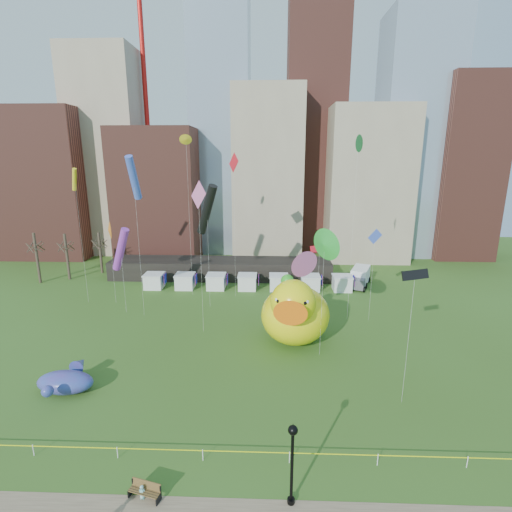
{
  "coord_description": "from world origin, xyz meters",
  "views": [
    {
      "loc": [
        4.5,
        -22.21,
        20.43
      ],
      "look_at": [
        3.31,
        10.59,
        12.0
      ],
      "focal_mm": 27.0,
      "sensor_mm": 36.0,
      "label": 1
    }
  ],
  "objects_px": {
    "seahorse_purple": "(314,305)",
    "toddler": "(142,492)",
    "box_truck": "(360,277)",
    "big_duck": "(295,312)",
    "park_bench": "(145,490)",
    "whale_inflatable": "(66,381)",
    "small_duck": "(310,321)",
    "seahorse_green": "(287,290)",
    "lamppost": "(292,456)"
  },
  "relations": [
    {
      "from": "whale_inflatable",
      "to": "box_truck",
      "type": "height_order",
      "value": "box_truck"
    },
    {
      "from": "park_bench",
      "to": "toddler",
      "type": "xyz_separation_m",
      "value": [
        -0.17,
        -0.1,
        -0.08
      ]
    },
    {
      "from": "park_bench",
      "to": "whale_inflatable",
      "type": "bearing_deg",
      "value": 149.24
    },
    {
      "from": "park_bench",
      "to": "box_truck",
      "type": "height_order",
      "value": "box_truck"
    },
    {
      "from": "small_duck",
      "to": "lamppost",
      "type": "height_order",
      "value": "lamppost"
    },
    {
      "from": "whale_inflatable",
      "to": "toddler",
      "type": "distance_m",
      "value": 15.13
    },
    {
      "from": "big_duck",
      "to": "seahorse_green",
      "type": "distance_m",
      "value": 2.84
    },
    {
      "from": "big_duck",
      "to": "park_bench",
      "type": "bearing_deg",
      "value": -107.13
    },
    {
      "from": "toddler",
      "to": "lamppost",
      "type": "bearing_deg",
      "value": 1.74
    },
    {
      "from": "big_duck",
      "to": "lamppost",
      "type": "distance_m",
      "value": 21.12
    },
    {
      "from": "small_duck",
      "to": "seahorse_purple",
      "type": "xyz_separation_m",
      "value": [
        0.37,
        0.24,
        1.93
      ]
    },
    {
      "from": "seahorse_green",
      "to": "park_bench",
      "type": "xyz_separation_m",
      "value": [
        -9.6,
        -22.94,
        -5.05
      ]
    },
    {
      "from": "lamppost",
      "to": "box_truck",
      "type": "bearing_deg",
      "value": 72.21
    },
    {
      "from": "box_truck",
      "to": "big_duck",
      "type": "bearing_deg",
      "value": -98.08
    },
    {
      "from": "big_duck",
      "to": "seahorse_purple",
      "type": "height_order",
      "value": "big_duck"
    },
    {
      "from": "seahorse_purple",
      "to": "toddler",
      "type": "xyz_separation_m",
      "value": [
        -13.04,
        -24.14,
        -2.87
      ]
    },
    {
      "from": "small_duck",
      "to": "seahorse_green",
      "type": "distance_m",
      "value": 5.18
    },
    {
      "from": "big_duck",
      "to": "park_bench",
      "type": "xyz_separation_m",
      "value": [
        -10.41,
        -20.97,
        -3.17
      ]
    },
    {
      "from": "seahorse_green",
      "to": "whale_inflatable",
      "type": "bearing_deg",
      "value": -153.56
    },
    {
      "from": "lamppost",
      "to": "seahorse_green",
      "type": "bearing_deg",
      "value": 88.45
    },
    {
      "from": "big_duck",
      "to": "toddler",
      "type": "distance_m",
      "value": 23.8
    },
    {
      "from": "small_duck",
      "to": "whale_inflatable",
      "type": "bearing_deg",
      "value": -163.59
    },
    {
      "from": "seahorse_purple",
      "to": "whale_inflatable",
      "type": "xyz_separation_m",
      "value": [
        -23.46,
        -13.18,
        -2.33
      ]
    },
    {
      "from": "seahorse_green",
      "to": "big_duck",
      "type": "bearing_deg",
      "value": -71.88
    },
    {
      "from": "toddler",
      "to": "small_duck",
      "type": "bearing_deg",
      "value": 63.81
    },
    {
      "from": "park_bench",
      "to": "toddler",
      "type": "height_order",
      "value": "park_bench"
    },
    {
      "from": "small_duck",
      "to": "box_truck",
      "type": "relative_size",
      "value": 0.61
    },
    {
      "from": "small_duck",
      "to": "toddler",
      "type": "bearing_deg",
      "value": -130.78
    },
    {
      "from": "park_bench",
      "to": "big_duck",
      "type": "bearing_deg",
      "value": 78.56
    },
    {
      "from": "seahorse_purple",
      "to": "box_truck",
      "type": "bearing_deg",
      "value": 74.13
    },
    {
      "from": "big_duck",
      "to": "toddler",
      "type": "xyz_separation_m",
      "value": [
        -10.58,
        -21.07,
        -3.25
      ]
    },
    {
      "from": "small_duck",
      "to": "seahorse_green",
      "type": "xyz_separation_m",
      "value": [
        -2.9,
        -0.86,
        4.2
      ]
    },
    {
      "from": "park_bench",
      "to": "box_truck",
      "type": "xyz_separation_m",
      "value": [
        22.39,
        41.73,
        0.89
      ]
    },
    {
      "from": "seahorse_green",
      "to": "lamppost",
      "type": "distance_m",
      "value": 23.15
    },
    {
      "from": "small_duck",
      "to": "toddler",
      "type": "distance_m",
      "value": 27.06
    },
    {
      "from": "whale_inflatable",
      "to": "park_bench",
      "type": "distance_m",
      "value": 15.18
    },
    {
      "from": "big_duck",
      "to": "lamppost",
      "type": "relative_size",
      "value": 1.99
    },
    {
      "from": "big_duck",
      "to": "box_truck",
      "type": "height_order",
      "value": "big_duck"
    },
    {
      "from": "lamppost",
      "to": "big_duck",
      "type": "bearing_deg",
      "value": 86.1
    },
    {
      "from": "big_duck",
      "to": "whale_inflatable",
      "type": "bearing_deg",
      "value": -145.02
    },
    {
      "from": "small_duck",
      "to": "lamppost",
      "type": "xyz_separation_m",
      "value": [
        -3.52,
        -23.89,
        2.01
      ]
    },
    {
      "from": "whale_inflatable",
      "to": "toddler",
      "type": "relative_size",
      "value": 7.04
    },
    {
      "from": "park_bench",
      "to": "lamppost",
      "type": "xyz_separation_m",
      "value": [
        8.97,
        -0.1,
        2.87
      ]
    },
    {
      "from": "park_bench",
      "to": "box_truck",
      "type": "distance_m",
      "value": 47.37
    },
    {
      "from": "lamppost",
      "to": "park_bench",
      "type": "bearing_deg",
      "value": 179.39
    },
    {
      "from": "seahorse_purple",
      "to": "lamppost",
      "type": "bearing_deg",
      "value": -86.73
    },
    {
      "from": "big_duck",
      "to": "park_bench",
      "type": "distance_m",
      "value": 23.63
    },
    {
      "from": "seahorse_purple",
      "to": "lamppost",
      "type": "distance_m",
      "value": 24.45
    },
    {
      "from": "small_duck",
      "to": "big_duck",
      "type": "bearing_deg",
      "value": -139.3
    },
    {
      "from": "big_duck",
      "to": "box_truck",
      "type": "xyz_separation_m",
      "value": [
        11.98,
        20.76,
        -2.28
      ]
    }
  ]
}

